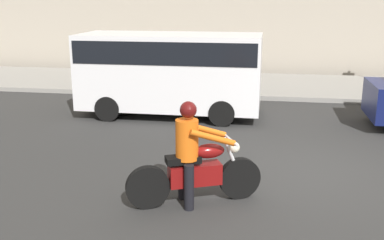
# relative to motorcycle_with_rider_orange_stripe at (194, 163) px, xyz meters

# --- Properties ---
(ground_plane) EXTENTS (80.00, 80.00, 0.00)m
(ground_plane) POSITION_rel_motorcycle_with_rider_orange_stripe_xyz_m (1.81, 1.63, -0.65)
(ground_plane) COLOR #2C2C2C
(sidewalk_slab) EXTENTS (40.00, 4.40, 0.14)m
(sidewalk_slab) POSITION_rel_motorcycle_with_rider_orange_stripe_xyz_m (1.81, 9.63, -0.58)
(sidewalk_slab) COLOR gray
(sidewalk_slab) RESTS_ON ground_plane
(motorcycle_with_rider_orange_stripe) EXTENTS (1.97, 1.02, 1.60)m
(motorcycle_with_rider_orange_stripe) POSITION_rel_motorcycle_with_rider_orange_stripe_xyz_m (0.00, 0.00, 0.00)
(motorcycle_with_rider_orange_stripe) COLOR black
(motorcycle_with_rider_orange_stripe) RESTS_ON ground_plane
(parked_van_white) EXTENTS (4.69, 1.96, 2.14)m
(parked_van_white) POSITION_rel_motorcycle_with_rider_orange_stripe_xyz_m (-1.48, 5.29, 0.60)
(parked_van_white) COLOR silver
(parked_van_white) RESTS_ON ground_plane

